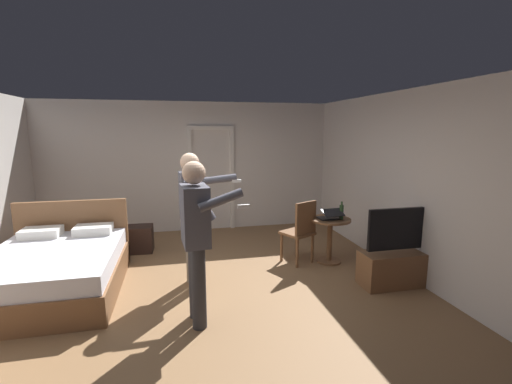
{
  "coord_description": "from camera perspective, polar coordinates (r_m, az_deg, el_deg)",
  "views": [
    {
      "loc": [
        -0.27,
        -4.2,
        2.05
      ],
      "look_at": [
        0.74,
        0.22,
        1.24
      ],
      "focal_mm": 24.56,
      "sensor_mm": 36.0,
      "label": 1
    }
  ],
  "objects": [
    {
      "name": "bottle_on_table",
      "position": [
        5.49,
        13.74,
        -3.17
      ],
      "size": [
        0.06,
        0.06,
        0.28
      ],
      "color": "#2C4A26",
      "rests_on": "side_table"
    },
    {
      "name": "tv_flatscreen",
      "position": [
        5.12,
        22.13,
        -10.62
      ],
      "size": [
        1.01,
        0.4,
        1.06
      ],
      "color": "brown",
      "rests_on": "ground_plane"
    },
    {
      "name": "person_blue_shirt",
      "position": [
        3.7,
        -9.66,
        -6.41
      ],
      "size": [
        0.67,
        0.57,
        1.74
      ],
      "color": "#333338",
      "rests_on": "ground_plane"
    },
    {
      "name": "ground_plane",
      "position": [
        4.68,
        -8.55,
        -15.99
      ],
      "size": [
        6.49,
        6.49,
        0.0
      ],
      "primitive_type": "plane",
      "color": "olive"
    },
    {
      "name": "wall_right",
      "position": [
        5.33,
        24.12,
        1.14
      ],
      "size": [
        0.12,
        6.14,
        2.6
      ],
      "primitive_type": "cube",
      "color": "silver",
      "rests_on": "ground_plane"
    },
    {
      "name": "doorway_frame",
      "position": [
        7.21,
        -7.3,
        3.41
      ],
      "size": [
        0.93,
        0.08,
        2.13
      ],
      "color": "white",
      "rests_on": "ground_plane"
    },
    {
      "name": "wooden_chair",
      "position": [
        5.44,
        7.32,
        -6.05
      ],
      "size": [
        0.56,
        0.56,
        0.99
      ],
      "color": "brown",
      "rests_on": "ground_plane"
    },
    {
      "name": "suitcase_dark",
      "position": [
        6.32,
        -18.99,
        -7.27
      ],
      "size": [
        0.57,
        0.38,
        0.45
      ],
      "primitive_type": "cube",
      "rotation": [
        0.0,
        0.0,
        -0.05
      ],
      "color": "black",
      "rests_on": "ground_plane"
    },
    {
      "name": "person_striped_shirt",
      "position": [
        4.59,
        -10.34,
        -2.96
      ],
      "size": [
        0.77,
        0.56,
        1.77
      ],
      "color": "gray",
      "rests_on": "ground_plane"
    },
    {
      "name": "side_table",
      "position": [
        5.59,
        11.93,
        -6.53
      ],
      "size": [
        0.63,
        0.63,
        0.7
      ],
      "color": "brown",
      "rests_on": "ground_plane"
    },
    {
      "name": "bed",
      "position": [
        5.23,
        -29.78,
        -10.81
      ],
      "size": [
        1.55,
        1.97,
        1.02
      ],
      "color": "brown",
      "rests_on": "ground_plane"
    },
    {
      "name": "laptop",
      "position": [
        5.47,
        11.98,
        -3.85
      ],
      "size": [
        0.35,
        0.35,
        0.17
      ],
      "color": "black",
      "rests_on": "side_table"
    },
    {
      "name": "wall_back",
      "position": [
        7.26,
        -10.66,
        3.99
      ],
      "size": [
        5.96,
        0.12,
        2.6
      ],
      "primitive_type": "cube",
      "color": "silver",
      "rests_on": "ground_plane"
    }
  ]
}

